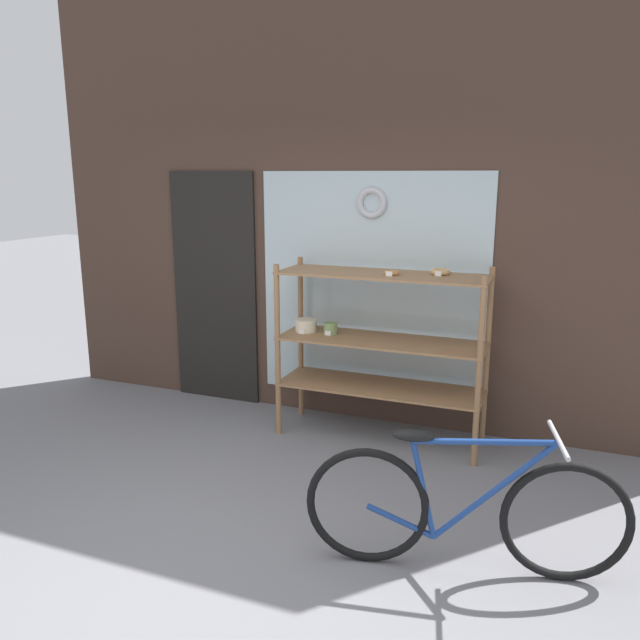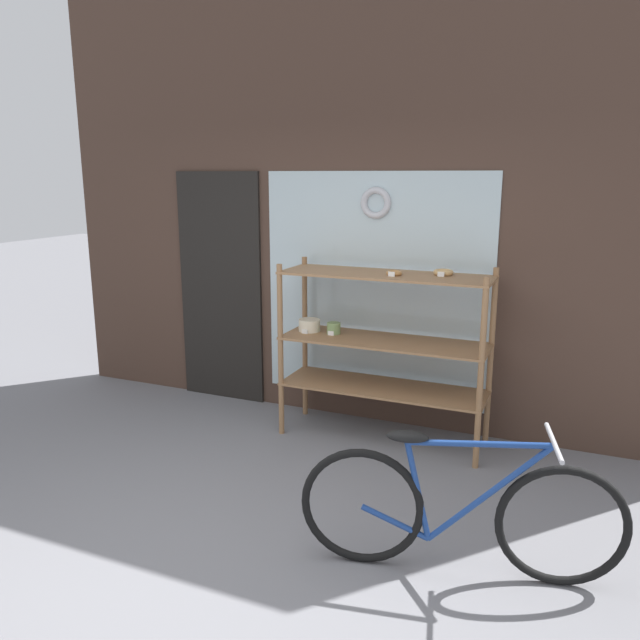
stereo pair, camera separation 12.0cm
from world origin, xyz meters
TOP-DOWN VIEW (x-y plane):
  - ground_plane at (0.00, 0.00)m, footprint 30.00×30.00m
  - storefront_facade at (-0.03, 2.47)m, footprint 5.67×0.13m
  - display_case at (0.36, 2.08)m, footprint 1.61×0.51m
  - bicycle at (1.29, 0.55)m, footprint 1.66×0.52m

SIDE VIEW (x-z plane):
  - ground_plane at x=0.00m, z-range 0.00..0.00m
  - bicycle at x=1.29m, z-range -0.04..0.76m
  - display_case at x=0.36m, z-range 0.14..1.54m
  - storefront_facade at x=-0.03m, z-range -0.05..3.74m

